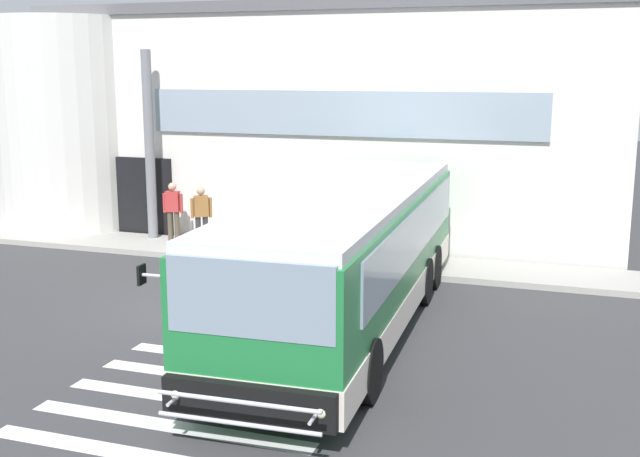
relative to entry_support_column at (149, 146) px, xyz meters
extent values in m
cube|color=#353538|center=(4.44, -5.40, -2.84)|extent=(80.00, 90.00, 0.02)
cube|color=silver|center=(6.44, -11.40, -2.82)|extent=(4.40, 0.36, 0.01)
cube|color=silver|center=(6.44, -10.50, -2.82)|extent=(4.40, 0.36, 0.01)
cube|color=silver|center=(6.44, -9.60, -2.82)|extent=(4.40, 0.36, 0.01)
cube|color=silver|center=(6.44, -8.70, -2.82)|extent=(4.40, 0.36, 0.01)
cube|color=silver|center=(6.44, -7.80, -2.82)|extent=(4.40, 0.36, 0.01)
cube|color=silver|center=(4.44, 6.60, 0.42)|extent=(16.99, 12.00, 6.49)
cube|color=#56565B|center=(4.44, 6.60, 3.82)|extent=(17.19, 12.20, 0.30)
cylinder|color=silver|center=(-3.56, 1.10, 0.42)|extent=(4.40, 4.40, 6.49)
cube|color=black|center=(-0.56, 0.55, -1.63)|extent=(1.80, 0.16, 2.40)
cube|color=#8C9EAD|center=(5.44, 0.56, 0.97)|extent=(10.99, 0.10, 1.20)
cube|color=#9E9B93|center=(4.44, -0.60, -2.75)|extent=(20.99, 2.00, 0.15)
cylinder|color=slate|center=(0.00, 0.00, 0.00)|extent=(0.28, 0.28, 5.35)
cube|color=#1E7238|center=(7.56, -5.47, -1.40)|extent=(2.97, 10.40, 2.15)
cube|color=silver|center=(7.56, -5.47, -2.20)|extent=(3.01, 10.45, 0.55)
cube|color=silver|center=(7.56, -5.47, -0.23)|extent=(2.86, 10.20, 0.20)
cube|color=gray|center=(7.77, -10.57, -0.80)|extent=(2.35, 0.22, 1.05)
cube|color=gray|center=(8.84, -5.12, -0.90)|extent=(0.41, 9.10, 0.95)
cube|color=gray|center=(6.26, -5.23, -0.90)|extent=(0.41, 9.10, 0.95)
cube|color=black|center=(7.77, -10.57, -0.45)|extent=(2.15, 0.19, 0.28)
cube|color=black|center=(7.78, -10.70, -2.20)|extent=(2.46, 0.30, 0.52)
sphere|color=beige|center=(8.80, -10.70, -2.18)|extent=(0.18, 0.18, 0.18)
sphere|color=beige|center=(6.75, -10.79, -2.18)|extent=(0.18, 0.18, 0.18)
cylinder|color=#B7B7BF|center=(6.27, -10.43, -0.65)|extent=(0.40, 0.07, 0.05)
cube|color=black|center=(6.07, -10.44, -0.65)|extent=(0.05, 0.20, 0.28)
cylinder|color=black|center=(8.87, -8.78, -2.33)|extent=(0.34, 1.01, 1.00)
cylinder|color=black|center=(6.53, -8.87, -2.33)|extent=(0.34, 1.01, 1.00)
cylinder|color=black|center=(8.66, -3.47, -2.33)|extent=(0.34, 1.01, 1.00)
cylinder|color=black|center=(6.31, -3.57, -2.33)|extent=(0.34, 1.01, 1.00)
cylinder|color=black|center=(8.60, -2.17, -2.33)|extent=(0.34, 1.01, 1.00)
cylinder|color=black|center=(6.26, -2.27, -2.33)|extent=(0.34, 1.01, 1.00)
cylinder|color=#B7B7BF|center=(7.79, -11.07, -2.33)|extent=(2.25, 0.15, 0.06)
cylinder|color=#B7B7BF|center=(7.79, -11.07, -2.03)|extent=(2.25, 0.15, 0.06)
cylinder|color=#B7B7BF|center=(8.76, -10.83, -2.18)|extent=(0.07, 0.50, 0.05)
cylinder|color=#B7B7BF|center=(6.81, -10.91, -2.18)|extent=(0.07, 0.50, 0.05)
cylinder|color=#4C4233|center=(0.90, -0.19, -2.25)|extent=(0.15, 0.15, 0.85)
cylinder|color=#4C4233|center=(0.70, -0.22, -2.25)|extent=(0.15, 0.15, 0.85)
cube|color=#B23333|center=(0.80, -0.21, -1.54)|extent=(0.41, 0.28, 0.58)
sphere|color=tan|center=(0.80, -0.21, -1.12)|extent=(0.23, 0.23, 0.23)
cylinder|color=#B23333|center=(1.05, -0.17, -1.59)|extent=(0.09, 0.09, 0.55)
cylinder|color=#B23333|center=(0.55, -0.25, -1.59)|extent=(0.09, 0.09, 0.55)
cylinder|color=#2D2D33|center=(2.00, -0.58, -2.25)|extent=(0.15, 0.15, 0.85)
cylinder|color=#2D2D33|center=(1.83, -0.69, -2.25)|extent=(0.15, 0.15, 0.85)
cube|color=#996633|center=(1.91, -0.63, -1.54)|extent=(0.44, 0.40, 0.58)
sphere|color=tan|center=(1.91, -0.63, -1.12)|extent=(0.23, 0.23, 0.23)
cylinder|color=#996633|center=(2.12, -0.49, -1.59)|extent=(0.09, 0.09, 0.55)
cylinder|color=#996633|center=(1.71, -0.77, -1.59)|extent=(0.09, 0.09, 0.55)
cube|color=black|center=(1.82, -0.49, -1.56)|extent=(0.35, 0.32, 0.44)
cylinder|color=yellow|center=(3.66, -1.80, -2.38)|extent=(0.18, 0.18, 0.90)
camera|label=1|loc=(11.83, -19.65, 2.16)|focal=44.24mm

